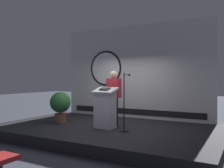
% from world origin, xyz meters
% --- Properties ---
extents(ground_plane, '(40.00, 40.00, 0.00)m').
position_xyz_m(ground_plane, '(0.00, 0.00, 0.00)').
color(ground_plane, '#383D47').
extents(stage_platform, '(6.40, 4.00, 0.30)m').
position_xyz_m(stage_platform, '(0.00, 0.00, 0.15)').
color(stage_platform, black).
rests_on(stage_platform, ground).
extents(banner_display, '(5.55, 0.12, 3.29)m').
position_xyz_m(banner_display, '(-0.03, 1.85, 1.94)').
color(banner_display, silver).
rests_on(banner_display, stage_platform).
extents(podium, '(0.64, 0.50, 1.15)m').
position_xyz_m(podium, '(0.08, -0.29, 0.86)').
color(podium, silver).
rests_on(podium, stage_platform).
extents(speaker_person, '(0.40, 0.26, 1.62)m').
position_xyz_m(speaker_person, '(0.10, 0.19, 1.13)').
color(speaker_person, black).
rests_on(speaker_person, stage_platform).
extents(microphone_stand, '(0.24, 0.47, 1.55)m').
position_xyz_m(microphone_stand, '(0.75, -0.40, 0.84)').
color(microphone_stand, black).
rests_on(microphone_stand, stage_platform).
extents(potted_plant, '(0.65, 0.65, 0.97)m').
position_xyz_m(potted_plant, '(-1.55, -0.29, 0.89)').
color(potted_plant, brown).
rests_on(potted_plant, stage_platform).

